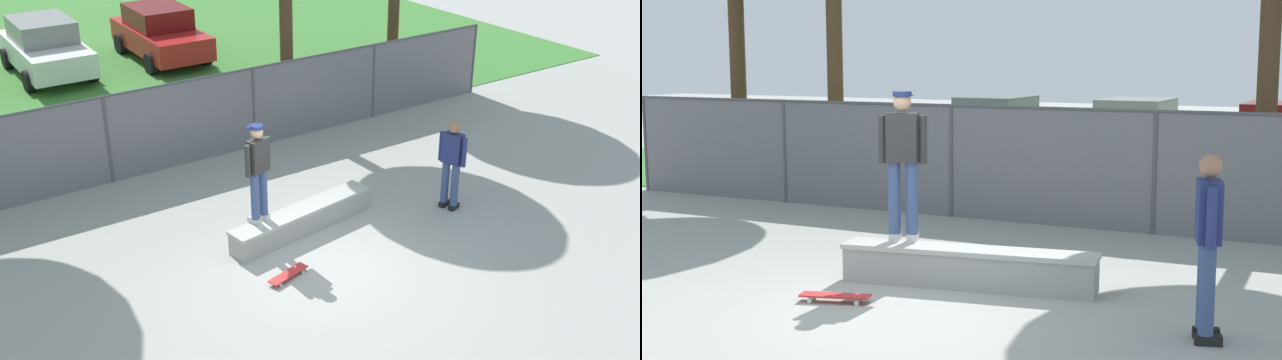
% 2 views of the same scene
% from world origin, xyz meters
% --- Properties ---
extents(ground_plane, '(80.00, 80.00, 0.00)m').
position_xyz_m(ground_plane, '(0.00, 0.00, 0.00)').
color(ground_plane, '#9E9E99').
extents(grass_strip, '(29.31, 20.00, 0.02)m').
position_xyz_m(grass_strip, '(0.00, 15.68, 0.01)').
color(grass_strip, '#3D7A33').
rests_on(grass_strip, ground).
extents(concrete_ledge, '(3.14, 0.93, 0.47)m').
position_xyz_m(concrete_ledge, '(0.45, 1.36, 0.24)').
color(concrete_ledge, '#999993').
rests_on(concrete_ledge, ground).
extents(skateboarder, '(0.58, 0.37, 1.84)m').
position_xyz_m(skateboarder, '(-0.44, 1.38, 1.50)').
color(skateboarder, beige).
rests_on(skateboarder, concrete_ledge).
extents(skateboard, '(0.82, 0.41, 0.09)m').
position_xyz_m(skateboard, '(-0.62, 0.13, 0.07)').
color(skateboard, red).
rests_on(skateboard, ground).
extents(chainlink_fence, '(17.38, 0.07, 1.93)m').
position_xyz_m(chainlink_fence, '(-0.00, 5.38, 1.04)').
color(chainlink_fence, '#4C4C51').
rests_on(chainlink_fence, ground).
extents(car_white, '(2.08, 4.23, 1.66)m').
position_xyz_m(car_white, '(-0.65, 13.59, 0.84)').
color(car_white, silver).
rests_on(car_white, ground).
extents(car_red, '(2.08, 4.23, 1.66)m').
position_xyz_m(car_red, '(2.82, 13.24, 0.84)').
color(car_red, '#B21E1E').
rests_on(car_red, ground).
extents(bystander, '(0.36, 0.58, 1.82)m').
position_xyz_m(bystander, '(3.36, 0.53, 1.01)').
color(bystander, black).
rests_on(bystander, ground).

